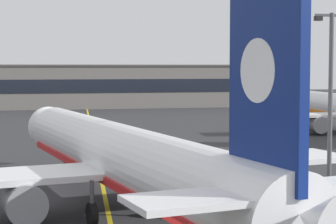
# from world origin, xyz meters

# --- Properties ---
(taxiway_centreline) EXTENTS (13.19, 179.56, 0.01)m
(taxiway_centreline) POSITION_xyz_m (0.00, 30.00, 0.00)
(taxiway_centreline) COLOR yellow
(taxiway_centreline) RESTS_ON ground
(airliner_foreground) EXTENTS (32.32, 41.24, 11.65)m
(airliner_foreground) POSITION_xyz_m (-0.36, 11.25, 3.37)
(airliner_foreground) COLOR white
(airliner_foreground) RESTS_ON ground
(apron_lamp_post) EXTENTS (2.24, 0.90, 12.18)m
(apron_lamp_post) POSITION_xyz_m (12.25, 9.82, 6.39)
(apron_lamp_post) COLOR #515156
(apron_lamp_post) RESTS_ON ground
(safety_cone_by_nose_gear) EXTENTS (0.44, 0.44, 0.55)m
(safety_cone_by_nose_gear) POSITION_xyz_m (1.53, 27.87, 0.26)
(safety_cone_by_nose_gear) COLOR orange
(safety_cone_by_nose_gear) RESTS_ON ground
(terminal_building) EXTENTS (122.65, 12.40, 9.29)m
(terminal_building) POSITION_xyz_m (-6.54, 110.91, 4.65)
(terminal_building) COLOR slate
(terminal_building) RESTS_ON ground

